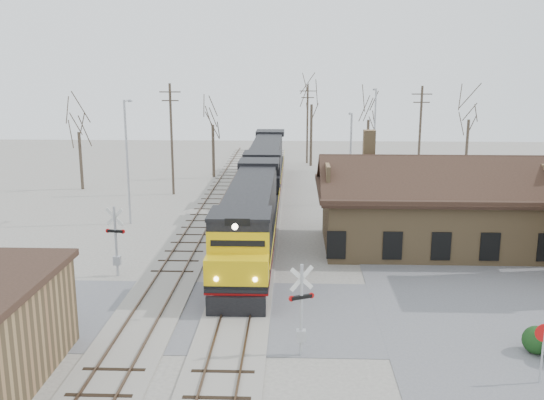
# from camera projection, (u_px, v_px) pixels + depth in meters

# --- Properties ---
(ground) EXTENTS (140.00, 140.00, 0.00)m
(ground) POSITION_uv_depth(u_px,v_px,m) (237.00, 315.00, 30.58)
(ground) COLOR #A8A398
(ground) RESTS_ON ground
(road) EXTENTS (60.00, 9.00, 0.03)m
(road) POSITION_uv_depth(u_px,v_px,m) (237.00, 314.00, 30.57)
(road) COLOR #5C5C61
(road) RESTS_ON ground
(track_main) EXTENTS (3.40, 90.00, 0.24)m
(track_main) POSITION_uv_depth(u_px,v_px,m) (256.00, 232.00, 45.18)
(track_main) COLOR #A8A398
(track_main) RESTS_ON ground
(track_siding) EXTENTS (3.40, 90.00, 0.24)m
(track_siding) POSITION_uv_depth(u_px,v_px,m) (196.00, 232.00, 45.35)
(track_siding) COLOR #A8A398
(track_siding) RESTS_ON ground
(depot) EXTENTS (15.20, 9.31, 7.90)m
(depot) POSITION_uv_depth(u_px,v_px,m) (428.00, 213.00, 41.30)
(depot) COLOR olive
(depot) RESTS_ON ground
(locomotive_lead) EXTENTS (3.22, 21.59, 4.80)m
(locomotive_lead) POSITION_uv_depth(u_px,v_px,m) (250.00, 218.00, 39.45)
(locomotive_lead) COLOR black
(locomotive_lead) RESTS_ON ground
(locomotive_trailing) EXTENTS (3.22, 21.59, 4.54)m
(locomotive_trailing) POSITION_uv_depth(u_px,v_px,m) (266.00, 164.00, 60.76)
(locomotive_trailing) COLOR black
(locomotive_trailing) RESTS_ON ground
(crossbuck_near) EXTENTS (1.11, 0.57, 4.17)m
(crossbuck_near) POSITION_uv_depth(u_px,v_px,m) (301.00, 314.00, 25.88)
(crossbuck_near) COLOR #A5A8AD
(crossbuck_near) RESTS_ON ground
(crossbuck_far) EXTENTS (1.21, 0.32, 4.27)m
(crossbuck_far) POSITION_uv_depth(u_px,v_px,m) (116.00, 244.00, 35.70)
(crossbuck_far) COLOR #A5A8AD
(crossbuck_far) RESTS_ON ground
(do_not_enter_sign) EXTENTS (0.76, 0.09, 2.55)m
(do_not_enter_sign) POSITION_uv_depth(u_px,v_px,m) (544.00, 343.00, 23.64)
(do_not_enter_sign) COLOR #A5A8AD
(do_not_enter_sign) RESTS_ON ground
(hedge_a) EXTENTS (1.23, 1.23, 1.23)m
(hedge_a) POSITION_uv_depth(u_px,v_px,m) (537.00, 340.00, 26.40)
(hedge_a) COLOR black
(hedge_a) RESTS_ON ground
(streetlight_a) EXTENTS (0.25, 2.04, 9.69)m
(streetlight_a) POSITION_uv_depth(u_px,v_px,m) (127.00, 156.00, 46.87)
(streetlight_a) COLOR #A5A8AD
(streetlight_a) RESTS_ON ground
(streetlight_b) EXTENTS (0.25, 2.04, 8.15)m
(streetlight_b) POSITION_uv_depth(u_px,v_px,m) (350.00, 153.00, 53.55)
(streetlight_b) COLOR #A5A8AD
(streetlight_b) RESTS_ON ground
(streetlight_c) EXTENTS (0.25, 2.04, 9.90)m
(streetlight_c) POSITION_uv_depth(u_px,v_px,m) (374.00, 132.00, 62.19)
(streetlight_c) COLOR #A5A8AD
(streetlight_c) RESTS_ON ground
(utility_pole_a) EXTENTS (2.00, 0.24, 10.57)m
(utility_pole_a) POSITION_uv_depth(u_px,v_px,m) (172.00, 137.00, 57.37)
(utility_pole_a) COLOR #382D23
(utility_pole_a) RESTS_ON ground
(utility_pole_b) EXTENTS (2.00, 0.24, 9.82)m
(utility_pole_b) POSITION_uv_depth(u_px,v_px,m) (307.00, 123.00, 75.60)
(utility_pole_b) COLOR #382D23
(utility_pole_b) RESTS_ON ground
(utility_pole_c) EXTENTS (2.00, 0.24, 10.23)m
(utility_pole_c) POSITION_uv_depth(u_px,v_px,m) (420.00, 136.00, 60.17)
(utility_pole_c) COLOR #382D23
(utility_pole_c) RESTS_ON ground
(tree_a) EXTENTS (3.84, 3.84, 9.40)m
(tree_a) POSITION_uv_depth(u_px,v_px,m) (78.00, 123.00, 59.52)
(tree_a) COLOR #382D23
(tree_a) RESTS_ON ground
(tree_b) EXTENTS (3.91, 3.91, 9.57)m
(tree_b) POSITION_uv_depth(u_px,v_px,m) (213.00, 116.00, 65.41)
(tree_b) COLOR #382D23
(tree_b) RESTS_ON ground
(tree_c) EXTENTS (5.02, 5.02, 12.29)m
(tree_c) POSITION_uv_depth(u_px,v_px,m) (312.00, 94.00, 72.85)
(tree_c) COLOR #382D23
(tree_c) RESTS_ON ground
(tree_d) EXTENTS (4.00, 4.00, 9.80)m
(tree_d) POSITION_uv_depth(u_px,v_px,m) (369.00, 111.00, 69.69)
(tree_d) COLOR #382D23
(tree_d) RESTS_ON ground
(tree_e) EXTENTS (4.29, 4.29, 10.50)m
(tree_e) POSITION_uv_depth(u_px,v_px,m) (469.00, 110.00, 65.30)
(tree_e) COLOR #382D23
(tree_e) RESTS_ON ground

